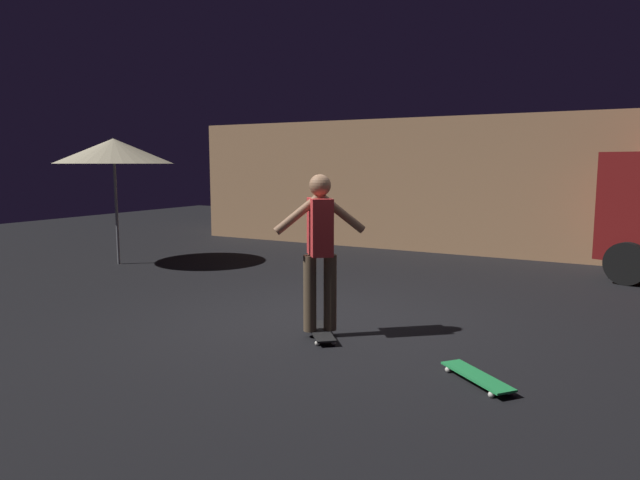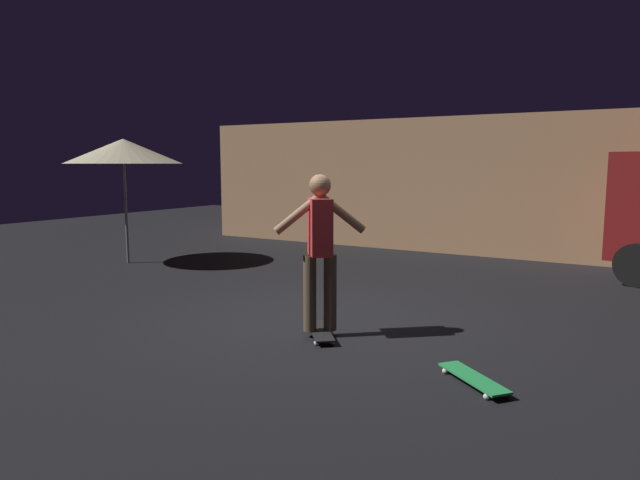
{
  "view_description": "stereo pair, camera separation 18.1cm",
  "coord_description": "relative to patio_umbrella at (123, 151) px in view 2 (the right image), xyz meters",
  "views": [
    {
      "loc": [
        3.21,
        -5.74,
        1.85
      ],
      "look_at": [
        0.29,
        -0.51,
        1.05
      ],
      "focal_mm": 32.22,
      "sensor_mm": 36.0,
      "label": 1
    },
    {
      "loc": [
        3.37,
        -5.65,
        1.85
      ],
      "look_at": [
        0.29,
        -0.51,
        1.05
      ],
      "focal_mm": 32.22,
      "sensor_mm": 36.0,
      "label": 2
    }
  ],
  "objects": [
    {
      "name": "patio_umbrella",
      "position": [
        0.0,
        0.0,
        0.0
      ],
      "size": [
        2.1,
        2.1,
        2.3
      ],
      "color": "slate",
      "rests_on": "ground_plane"
    },
    {
      "name": "skateboard_ridden",
      "position": [
        5.47,
        -2.12,
        -2.02
      ],
      "size": [
        0.65,
        0.73,
        0.07
      ],
      "color": "black",
      "rests_on": "ground_plane"
    },
    {
      "name": "skateboard_spare",
      "position": [
        7.27,
        -2.63,
        -2.02
      ],
      "size": [
        0.73,
        0.65,
        0.07
      ],
      "color": "green",
      "rests_on": "ground_plane"
    },
    {
      "name": "low_building",
      "position": [
        4.74,
        5.94,
        -0.67
      ],
      "size": [
        11.98,
        3.59,
        2.8
      ],
      "color": "#AD7F56",
      "rests_on": "ground_plane"
    },
    {
      "name": "skater",
      "position": [
        5.47,
        -2.12,
        -1.04
      ],
      "size": [
        0.81,
        0.7,
        1.67
      ],
      "color": "brown",
      "rests_on": "skateboard_ridden"
    },
    {
      "name": "ground_plane",
      "position": [
        5.17,
        -1.61,
        -2.07
      ],
      "size": [
        28.0,
        28.0,
        0.0
      ],
      "primitive_type": "plane",
      "color": "black"
    }
  ]
}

